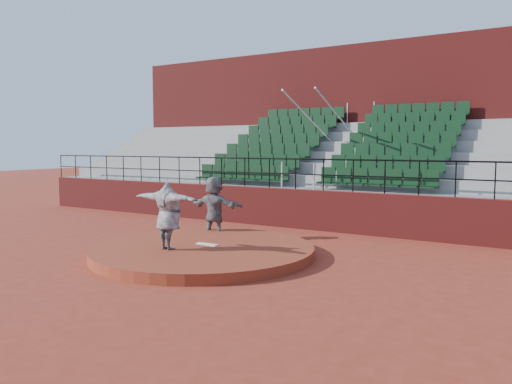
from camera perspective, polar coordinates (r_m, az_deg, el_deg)
ground at (r=12.59m, az=-6.02°, el=-7.26°), size 90.00×90.00×0.00m
pitchers_mound at (r=12.56m, az=-6.03°, el=-6.70°), size 5.50×5.50×0.25m
pitching_rubber at (r=12.65m, az=-5.62°, el=-5.97°), size 0.60×0.15×0.03m
boundary_wall at (r=16.66m, az=4.51°, el=-1.89°), size 24.00×0.30×1.30m
wall_railing at (r=16.54m, az=4.55°, el=2.85°), size 24.04×0.05×1.03m
seating_deck at (r=19.88m, az=9.32°, el=1.54°), size 24.00×5.97×4.63m
press_box_facade at (r=23.57m, az=13.08°, el=7.15°), size 24.00×3.00×7.10m
pitcher at (r=12.12m, az=-10.00°, el=-2.72°), size 2.01×0.64×1.61m
fielder at (r=14.71m, az=-4.77°, el=-1.79°), size 1.74×0.65×1.84m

